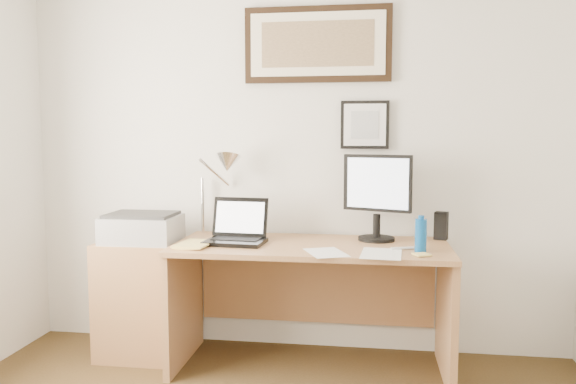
% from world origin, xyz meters
% --- Properties ---
extents(wall_back, '(3.50, 0.02, 2.50)m').
position_xyz_m(wall_back, '(0.00, 2.00, 1.25)').
color(wall_back, white).
rests_on(wall_back, ground).
extents(side_cabinet, '(0.50, 0.40, 0.73)m').
position_xyz_m(side_cabinet, '(-0.92, 1.68, 0.36)').
color(side_cabinet, '#9D6B41').
rests_on(side_cabinet, floor).
extents(water_bottle, '(0.06, 0.06, 0.18)m').
position_xyz_m(water_bottle, '(0.76, 1.50, 0.84)').
color(water_bottle, '#0B4A94').
rests_on(water_bottle, desk).
extents(bottle_cap, '(0.03, 0.03, 0.02)m').
position_xyz_m(bottle_cap, '(0.76, 1.50, 0.94)').
color(bottle_cap, '#0B4A94').
rests_on(bottle_cap, water_bottle).
extents(speaker, '(0.09, 0.09, 0.17)m').
position_xyz_m(speaker, '(0.92, 1.89, 0.83)').
color(speaker, black).
rests_on(speaker, desk).
extents(paper_sheet_a, '(0.28, 0.32, 0.00)m').
position_xyz_m(paper_sheet_a, '(0.26, 1.40, 0.75)').
color(paper_sheet_a, white).
rests_on(paper_sheet_a, desk).
extents(paper_sheet_b, '(0.23, 0.32, 0.00)m').
position_xyz_m(paper_sheet_b, '(0.55, 1.40, 0.75)').
color(paper_sheet_b, white).
rests_on(paper_sheet_b, desk).
extents(sticky_pad, '(0.10, 0.10, 0.01)m').
position_xyz_m(sticky_pad, '(0.76, 1.39, 0.76)').
color(sticky_pad, '#EFD771').
rests_on(sticky_pad, desk).
extents(marker_pen, '(0.14, 0.06, 0.02)m').
position_xyz_m(marker_pen, '(0.67, 1.54, 0.76)').
color(marker_pen, white).
rests_on(marker_pen, desk).
extents(book, '(0.21, 0.27, 0.02)m').
position_xyz_m(book, '(-0.60, 1.49, 0.76)').
color(book, '#E1C96A').
rests_on(book, desk).
extents(desk, '(1.60, 0.70, 0.75)m').
position_xyz_m(desk, '(0.15, 1.72, 0.51)').
color(desk, '#9D6B41').
rests_on(desk, floor).
extents(laptop, '(0.36, 0.32, 0.26)m').
position_xyz_m(laptop, '(-0.29, 1.62, 0.81)').
color(laptop, black).
rests_on(laptop, desk).
extents(lcd_monitor, '(0.41, 0.22, 0.52)m').
position_xyz_m(lcd_monitor, '(0.53, 1.80, 1.04)').
color(lcd_monitor, black).
rests_on(lcd_monitor, desk).
extents(printer, '(0.44, 0.34, 0.18)m').
position_xyz_m(printer, '(-0.90, 1.66, 0.82)').
color(printer, '#9E9EA0').
rests_on(printer, side_cabinet).
extents(desk_lamp, '(0.29, 0.27, 0.53)m').
position_xyz_m(desk_lamp, '(-0.41, 1.81, 1.19)').
color(desk_lamp, silver).
rests_on(desk_lamp, desk).
extents(picture_large, '(0.92, 0.04, 0.47)m').
position_xyz_m(picture_large, '(0.15, 1.97, 1.95)').
color(picture_large, black).
rests_on(picture_large, wall_back).
extents(picture_small, '(0.30, 0.03, 0.30)m').
position_xyz_m(picture_small, '(0.45, 1.97, 1.45)').
color(picture_small, black).
rests_on(picture_small, wall_back).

